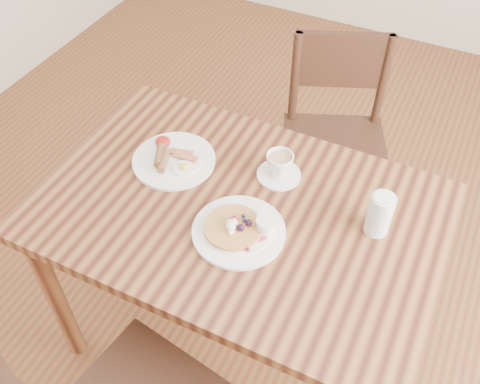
% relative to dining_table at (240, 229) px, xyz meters
% --- Properties ---
extents(ground, '(5.00, 5.00, 0.00)m').
position_rel_dining_table_xyz_m(ground, '(0.00, 0.00, -0.65)').
color(ground, brown).
rests_on(ground, ground).
extents(dining_table, '(1.20, 0.80, 0.75)m').
position_rel_dining_table_xyz_m(dining_table, '(0.00, 0.00, 0.00)').
color(dining_table, brown).
rests_on(dining_table, ground).
extents(chair_far, '(0.55, 0.55, 0.88)m').
position_rel_dining_table_xyz_m(chair_far, '(0.08, 0.75, -0.16)').
color(chair_far, '#362013').
rests_on(chair_far, ground).
extents(pancake_plate, '(0.27, 0.27, 0.06)m').
position_rel_dining_table_xyz_m(pancake_plate, '(0.04, -0.08, 0.11)').
color(pancake_plate, white).
rests_on(pancake_plate, dining_table).
extents(breakfast_plate, '(0.27, 0.27, 0.04)m').
position_rel_dining_table_xyz_m(breakfast_plate, '(-0.29, 0.09, 0.11)').
color(breakfast_plate, white).
rests_on(breakfast_plate, dining_table).
extents(teacup_saucer, '(0.14, 0.14, 0.09)m').
position_rel_dining_table_xyz_m(teacup_saucer, '(0.05, 0.18, 0.14)').
color(teacup_saucer, white).
rests_on(teacup_saucer, dining_table).
extents(water_glass, '(0.07, 0.07, 0.14)m').
position_rel_dining_table_xyz_m(water_glass, '(0.39, 0.10, 0.17)').
color(water_glass, silver).
rests_on(water_glass, dining_table).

